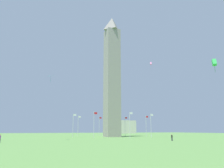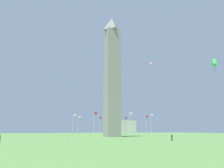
{
  "view_description": "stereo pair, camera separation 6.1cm",
  "coord_description": "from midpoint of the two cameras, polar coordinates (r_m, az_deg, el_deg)",
  "views": [
    {
      "loc": [
        -32.06,
        -78.19,
        2.53
      ],
      "look_at": [
        0.0,
        0.0,
        20.38
      ],
      "focal_mm": 35.08,
      "sensor_mm": 36.0,
      "label": 1
    },
    {
      "loc": [
        -32.0,
        -78.21,
        2.53
      ],
      "look_at": [
        0.0,
        0.0,
        20.38
      ],
      "focal_mm": 35.08,
      "sensor_mm": 36.0,
      "label": 2
    }
  ],
  "objects": [
    {
      "name": "flagpole_e",
      "position": [
        98.55,
        -3.3,
        -10.73
      ],
      "size": [
        1.12,
        0.14,
        8.32
      ],
      "color": "silver",
      "rests_on": "ground"
    },
    {
      "name": "flagpole_s",
      "position": [
        80.08,
        -10.06,
        -10.3
      ],
      "size": [
        1.12,
        0.14,
        8.32
      ],
      "color": "silver",
      "rests_on": "ground"
    },
    {
      "name": "ground_plane",
      "position": [
        84.54,
        0.02,
        -13.64
      ],
      "size": [
        260.0,
        260.0,
        0.0
      ],
      "primitive_type": "plane",
      "color": "#609347"
    },
    {
      "name": "flagpole_nw",
      "position": [
        79.98,
        10.16,
        -10.3
      ],
      "size": [
        1.12,
        0.14,
        8.32
      ],
      "color": "silver",
      "rests_on": "ground"
    },
    {
      "name": "kite_green_box",
      "position": [
        36.53,
        25.1,
        5.11
      ],
      "size": [
        0.99,
        1.07,
        2.12
      ],
      "color": "green"
    },
    {
      "name": "flagpole_se",
      "position": [
        91.37,
        -8.78,
        -10.52
      ],
      "size": [
        1.12,
        0.14,
        8.32
      ],
      "color": "silver",
      "rests_on": "ground"
    },
    {
      "name": "person_black_shirt",
      "position": [
        56.39,
        15.36,
        -13.28
      ],
      "size": [
        0.32,
        0.32,
        1.61
      ],
      "rotation": [
        0.0,
        0.0,
        1.07
      ],
      "color": "#2D2D38",
      "rests_on": "ground"
    },
    {
      "name": "flagpole_w",
      "position": [
        70.94,
        4.72,
        -10.25
      ],
      "size": [
        1.12,
        0.14,
        8.32
      ],
      "color": "silver",
      "rests_on": "ground"
    },
    {
      "name": "person_purple_shirt",
      "position": [
        50.72,
        -27.19,
        -12.56
      ],
      "size": [
        0.32,
        0.32,
        1.69
      ],
      "rotation": [
        0.0,
        0.0,
        0.59
      ],
      "color": "#2D2D38",
      "rests_on": "ground"
    },
    {
      "name": "kite_cyan_diamond",
      "position": [
        60.5,
        -15.65,
        2.02
      ],
      "size": [
        1.6,
        1.62,
        1.9
      ],
      "color": "#33C6D1"
    },
    {
      "name": "kite_pink_box",
      "position": [
        79.11,
        10.13,
        5.29
      ],
      "size": [
        0.78,
        0.83,
        1.76
      ],
      "color": "pink"
    },
    {
      "name": "obelisk_monument",
      "position": [
        87.29,
        0.02,
        2.6
      ],
      "size": [
        5.37,
        5.37,
        48.86
      ],
      "color": "gray",
      "rests_on": "ground"
    },
    {
      "name": "flagpole_sw",
      "position": [
        70.99,
        -4.68,
        -10.26
      ],
      "size": [
        1.12,
        0.14,
        8.32
      ],
      "color": "silver",
      "rests_on": "ground"
    },
    {
      "name": "flagpole_n",
      "position": [
        91.28,
        8.93,
        -10.52
      ],
      "size": [
        1.12,
        0.14,
        8.32
      ],
      "color": "silver",
      "rests_on": "ground"
    },
    {
      "name": "distant_building",
      "position": [
        176.69,
        2.33,
        -11.13
      ],
      "size": [
        19.34,
        15.75,
        9.91
      ],
      "color": "beige",
      "rests_on": "ground"
    },
    {
      "name": "flagpole_ne",
      "position": [
        98.52,
        3.48,
        -10.73
      ],
      "size": [
        1.12,
        0.14,
        8.32
      ],
      "color": "silver",
      "rests_on": "ground"
    }
  ]
}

